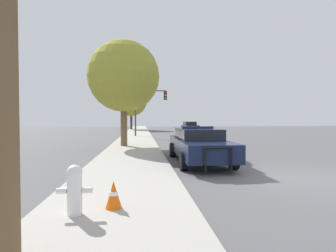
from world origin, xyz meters
name	(u,v)px	position (x,y,z in m)	size (l,w,h in m)	color
ground_plane	(296,178)	(0.00, 0.00, 0.00)	(110.00, 110.00, 0.00)	#565659
sidewalk_left	(125,180)	(-5.10, 0.00, 0.07)	(3.00, 110.00, 0.13)	#ADA89E
police_car	(199,144)	(-2.30, 3.10, 0.75)	(2.03, 5.38, 1.47)	#141E3D
fire_hydrant	(75,188)	(-5.78, -2.83, 0.59)	(0.60, 0.26, 0.86)	white
traffic_light	(149,103)	(-3.90, 18.38, 3.37)	(3.17, 0.35, 4.59)	#424247
car_background_oncoming	(190,126)	(2.19, 28.88, 0.75)	(2.09, 4.08, 1.41)	black
tree_sidewalk_far	(131,100)	(-6.25, 35.71, 4.81)	(5.13, 5.13, 7.26)	#4C3823
tree_sidewalk_near	(124,76)	(-5.70, 8.86, 4.38)	(4.37, 4.37, 6.46)	brown
traffic_cone	(114,195)	(-5.15, -2.57, 0.38)	(0.30, 0.30, 0.50)	orange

